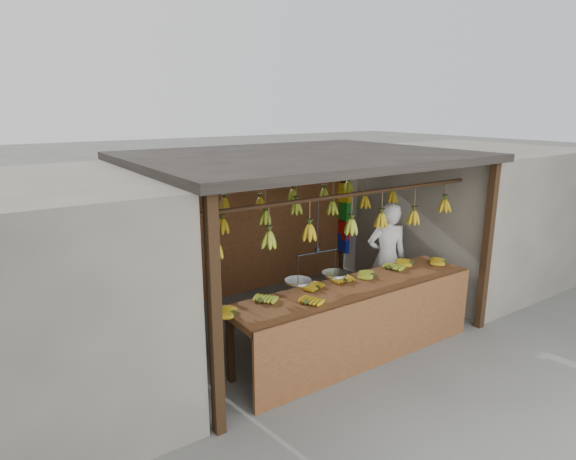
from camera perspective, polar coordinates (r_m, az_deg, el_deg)
ground at (r=6.96m, az=1.41°, el=-10.93°), size 80.00×80.00×0.00m
stall at (r=6.64m, az=-0.14°, el=5.67°), size 4.30×3.30×2.40m
neighbor_right at (r=9.07m, az=20.32°, el=1.87°), size 3.00×3.00×2.30m
counter at (r=5.84m, az=8.78°, el=-8.71°), size 3.43×0.75×0.96m
hanging_bananas at (r=6.45m, az=1.44°, el=2.24°), size 3.65×2.23×0.39m
balance_scale at (r=5.52m, az=3.44°, el=-5.17°), size 0.79×0.33×0.93m
vendor at (r=7.22m, az=11.61°, el=-3.27°), size 0.71×0.60×1.65m
bag_bundles at (r=8.78m, az=6.65°, el=1.26°), size 0.08×0.26×1.27m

